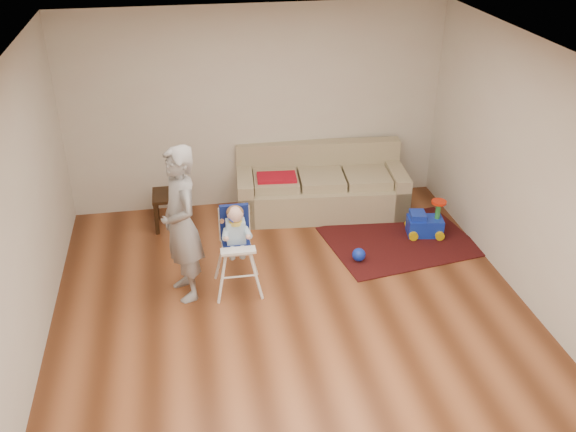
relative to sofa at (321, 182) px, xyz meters
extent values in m
plane|color=#512915|center=(-0.79, -2.30, -0.43)|extent=(5.50, 5.50, 0.00)
cube|color=beige|center=(-0.79, 0.45, 0.92)|extent=(5.00, 0.04, 2.70)
cube|color=beige|center=(-3.29, -2.30, 0.92)|extent=(0.04, 5.50, 2.70)
cube|color=beige|center=(1.71, -2.30, 0.92)|extent=(0.04, 5.50, 2.70)
cube|color=white|center=(-0.79, -2.30, 2.27)|extent=(5.00, 5.50, 0.04)
cube|color=#A50C1E|center=(-0.61, -0.05, 0.14)|extent=(0.54, 0.37, 0.04)
cube|color=black|center=(0.80, -1.00, -0.43)|extent=(1.95, 1.58, 0.01)
sphere|color=#132FBF|center=(0.16, -1.36, -0.34)|extent=(0.16, 0.16, 0.16)
cylinder|color=#132FBF|center=(-1.37, -1.75, 0.49)|extent=(0.01, 0.12, 0.01)
imported|color=gray|center=(-1.88, -1.64, 0.43)|extent=(0.58, 0.73, 1.73)
camera|label=1|loc=(-1.82, -7.58, 3.69)|focal=40.00mm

